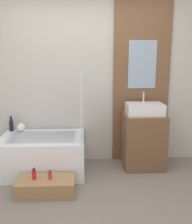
{
  "coord_description": "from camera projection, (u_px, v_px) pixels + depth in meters",
  "views": [
    {
      "loc": [
        -0.04,
        -2.42,
        1.67
      ],
      "look_at": [
        0.12,
        0.68,
        0.98
      ],
      "focal_mm": 42.0,
      "sensor_mm": 36.0,
      "label": 1
    }
  ],
  "objects": [
    {
      "name": "ground_plane",
      "position": [
        88.0,
        218.0,
        2.72
      ],
      "size": [
        12.0,
        12.0,
        0.0
      ],
      "primitive_type": "plane",
      "color": "slate"
    },
    {
      "name": "wall_tiled_back",
      "position": [
        85.0,
        78.0,
        3.98
      ],
      "size": [
        4.2,
        0.06,
        2.6
      ],
      "primitive_type": "cube",
      "color": "#B7B2A8",
      "rests_on": "ground_plane"
    },
    {
      "name": "wall_wood_accent",
      "position": [
        141.0,
        78.0,
        3.97
      ],
      "size": [
        0.85,
        0.04,
        2.6
      ],
      "color": "brown",
      "rests_on": "ground_plane"
    },
    {
      "name": "bathtub",
      "position": [
        43.0,
        154.0,
        3.74
      ],
      "size": [
        1.17,
        0.8,
        0.53
      ],
      "color": "white",
      "rests_on": "ground_plane"
    },
    {
      "name": "glass_shower_screen",
      "position": [
        81.0,
        107.0,
        3.47
      ],
      "size": [
        0.01,
        0.46,
        0.9
      ],
      "primitive_type": "cube",
      "color": "silver",
      "rests_on": "bathtub"
    },
    {
      "name": "wooden_step_bench",
      "position": [
        46.0,
        186.0,
        3.19
      ],
      "size": [
        0.7,
        0.37,
        0.19
      ],
      "primitive_type": "cube",
      "color": "#997047",
      "rests_on": "ground_plane"
    },
    {
      "name": "vanity_cabinet",
      "position": [
        143.0,
        141.0,
        3.9
      ],
      "size": [
        0.59,
        0.52,
        0.8
      ],
      "primitive_type": "cube",
      "color": "brown",
      "rests_on": "ground_plane"
    },
    {
      "name": "sink",
      "position": [
        145.0,
        109.0,
        3.79
      ],
      "size": [
        0.53,
        0.35,
        0.31
      ],
      "color": "white",
      "rests_on": "vanity_cabinet"
    },
    {
      "name": "vase_tall_dark",
      "position": [
        11.0,
        125.0,
        3.95
      ],
      "size": [
        0.06,
        0.06,
        0.22
      ],
      "color": "black",
      "rests_on": "bathtub"
    },
    {
      "name": "vase_round_light",
      "position": [
        21.0,
        127.0,
        3.93
      ],
      "size": [
        0.13,
        0.13,
        0.13
      ],
      "primitive_type": "sphere",
      "color": "silver",
      "rests_on": "bathtub"
    },
    {
      "name": "bottle_soap_primary",
      "position": [
        34.0,
        174.0,
        3.15
      ],
      "size": [
        0.05,
        0.05,
        0.14
      ],
      "color": "red",
      "rests_on": "wooden_step_bench"
    },
    {
      "name": "bottle_soap_secondary",
      "position": [
        50.0,
        175.0,
        3.16
      ],
      "size": [
        0.04,
        0.04,
        0.11
      ],
      "color": "red",
      "rests_on": "wooden_step_bench"
    }
  ]
}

